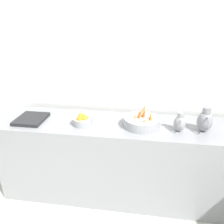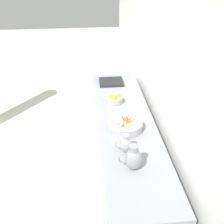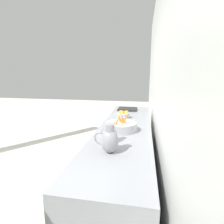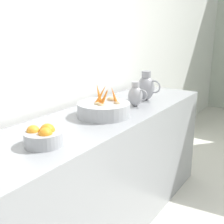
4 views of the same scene
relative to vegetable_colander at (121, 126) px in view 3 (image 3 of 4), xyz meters
name	(u,v)px [view 3 (image 3 of 4)]	position (x,y,z in m)	size (l,w,h in m)	color
ground_plane	(35,171)	(1.48, -0.40, -0.98)	(15.45, 15.45, 0.00)	beige
tile_wall_left	(168,84)	(-0.47, 0.33, 0.52)	(0.10, 8.51, 3.00)	white
prep_counter	(125,160)	(-0.03, -0.17, -0.52)	(0.65, 2.77, 0.93)	gray
vegetable_colander	(121,126)	(0.00, 0.00, 0.00)	(0.38, 0.38, 0.23)	#9EA0A5
orange_bowl	(123,115)	(0.05, -0.62, 0.00)	(0.21, 0.21, 0.12)	#9EA0A5
metal_pitcher_tall	(109,140)	(0.02, 0.61, 0.06)	(0.21, 0.15, 0.25)	gray
metal_pitcher_short	(111,133)	(0.05, 0.37, 0.04)	(0.17, 0.12, 0.20)	#939399
counter_sink_basin	(127,109)	(0.03, -1.21, -0.03)	(0.34, 0.30, 0.04)	#232326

